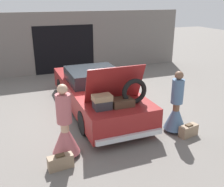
{
  "coord_description": "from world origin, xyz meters",
  "views": [
    {
      "loc": [
        -2.38,
        -7.46,
        3.38
      ],
      "look_at": [
        0.0,
        -1.36,
        0.98
      ],
      "focal_mm": 42.0,
      "sensor_mm": 36.0,
      "label": 1
    }
  ],
  "objects_px": {
    "car": "(96,92)",
    "suitcase_beside_right_person": "(188,131)",
    "person_left": "(65,131)",
    "person_right": "(176,110)",
    "suitcase_beside_left_person": "(61,162)"
  },
  "relations": [
    {
      "from": "car",
      "to": "suitcase_beside_right_person",
      "type": "xyz_separation_m",
      "value": [
        1.65,
        -2.56,
        -0.43
      ]
    },
    {
      "from": "person_left",
      "to": "suitcase_beside_left_person",
      "type": "distance_m",
      "value": 0.67
    },
    {
      "from": "person_left",
      "to": "suitcase_beside_right_person",
      "type": "bearing_deg",
      "value": 89.23
    },
    {
      "from": "car",
      "to": "suitcase_beside_right_person",
      "type": "height_order",
      "value": "car"
    },
    {
      "from": "suitcase_beside_left_person",
      "to": "suitcase_beside_right_person",
      "type": "bearing_deg",
      "value": 2.86
    },
    {
      "from": "person_left",
      "to": "person_right",
      "type": "height_order",
      "value": "person_left"
    },
    {
      "from": "person_right",
      "to": "suitcase_beside_left_person",
      "type": "height_order",
      "value": "person_right"
    },
    {
      "from": "car",
      "to": "person_right",
      "type": "relative_size",
      "value": 3.04
    },
    {
      "from": "suitcase_beside_left_person",
      "to": "suitcase_beside_right_person",
      "type": "relative_size",
      "value": 1.0
    },
    {
      "from": "person_left",
      "to": "person_right",
      "type": "xyz_separation_m",
      "value": [
        2.95,
        0.1,
        -0.01
      ]
    },
    {
      "from": "person_left",
      "to": "suitcase_beside_right_person",
      "type": "xyz_separation_m",
      "value": [
        3.13,
        -0.27,
        -0.45
      ]
    },
    {
      "from": "suitcase_beside_right_person",
      "to": "car",
      "type": "bearing_deg",
      "value": 122.8
    },
    {
      "from": "person_right",
      "to": "suitcase_beside_left_person",
      "type": "bearing_deg",
      "value": 90.04
    },
    {
      "from": "person_left",
      "to": "person_right",
      "type": "relative_size",
      "value": 1.02
    },
    {
      "from": "person_right",
      "to": "suitcase_beside_left_person",
      "type": "xyz_separation_m",
      "value": [
        -3.17,
        -0.54,
        -0.44
      ]
    }
  ]
}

